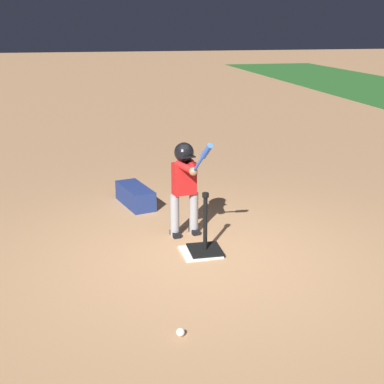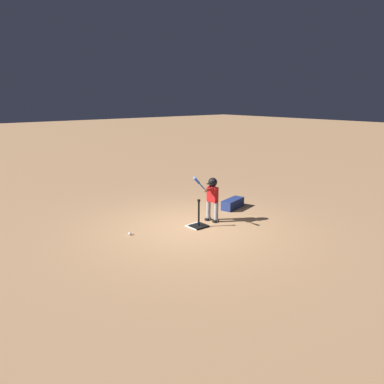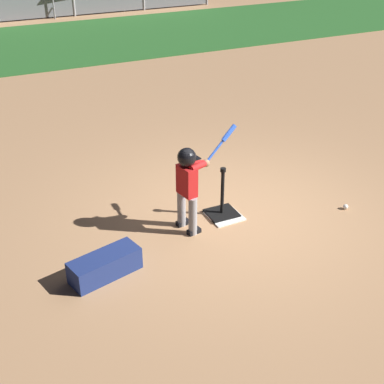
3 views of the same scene
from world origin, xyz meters
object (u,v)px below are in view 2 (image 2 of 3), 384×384
object	(u,v)px
batting_tee	(199,223)
baseball	(130,234)
batter_child	(212,194)
equipment_bag	(233,204)

from	to	relation	value
batting_tee	baseball	bearing A→B (deg)	-20.02
batter_child	baseball	bearing A→B (deg)	-12.22
baseball	batting_tee	bearing A→B (deg)	159.98
batting_tee	baseball	world-z (taller)	batting_tee
batter_child	baseball	size ratio (longest dim) A/B	17.94
baseball	equipment_bag	size ratio (longest dim) A/B	0.09
batting_tee	equipment_bag	world-z (taller)	batting_tee
batting_tee	baseball	size ratio (longest dim) A/B	9.80
equipment_bag	baseball	bearing A→B (deg)	-14.65
batting_tee	equipment_bag	size ratio (longest dim) A/B	0.86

